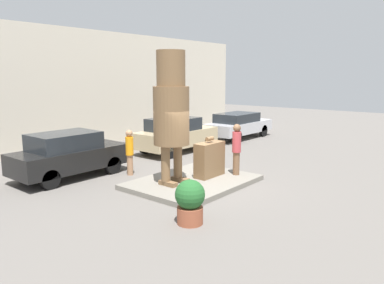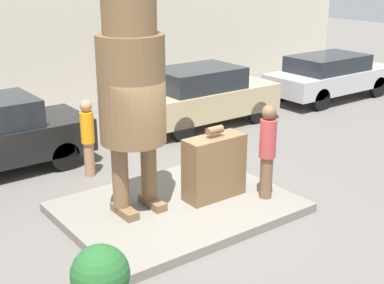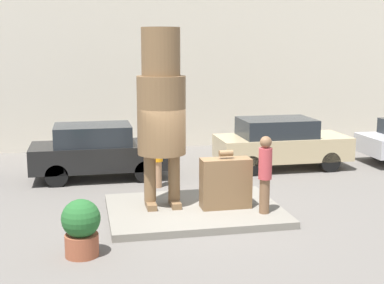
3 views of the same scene
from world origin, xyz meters
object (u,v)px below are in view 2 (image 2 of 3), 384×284
Objects in this scene: tourist at (267,148)px; worker_hivis at (88,135)px; statue_figure at (131,74)px; parked_car_silver at (330,75)px; giant_suitcase at (214,167)px; parked_car_tan at (202,95)px.

worker_hivis is at bearing 121.10° from tourist.
parked_car_silver is (9.60, 3.62, -1.81)m from statue_figure.
statue_figure reaches higher than giant_suitcase.
tourist is at bearing -38.35° from giant_suitcase.
tourist is 0.39× the size of parked_car_silver.
parked_car_tan reaches higher than giant_suitcase.
tourist reaches higher than worker_hivis.
statue_figure is at bearing -139.30° from parked_car_tan.
giant_suitcase is 0.83× the size of worker_hivis.
parked_car_tan is (2.97, 4.22, 0.09)m from giant_suitcase.
parked_car_tan is (4.41, 3.79, -1.76)m from statue_figure.
statue_figure reaches higher than parked_car_silver.
giant_suitcase reaches higher than parked_car_silver.
parked_car_tan is 4.47m from worker_hivis.
statue_figure is 3.03× the size of giant_suitcase.
statue_figure is 2.51× the size of worker_hivis.
giant_suitcase is at bearing -153.63° from parked_car_silver.
parked_car_tan is at bearing 65.27° from tourist.
tourist is 8.75m from parked_car_silver.
worker_hivis is at bearing 84.56° from statue_figure.
parked_car_tan reaches higher than parked_car_silver.
parked_car_tan is at bearing 20.05° from worker_hivis.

